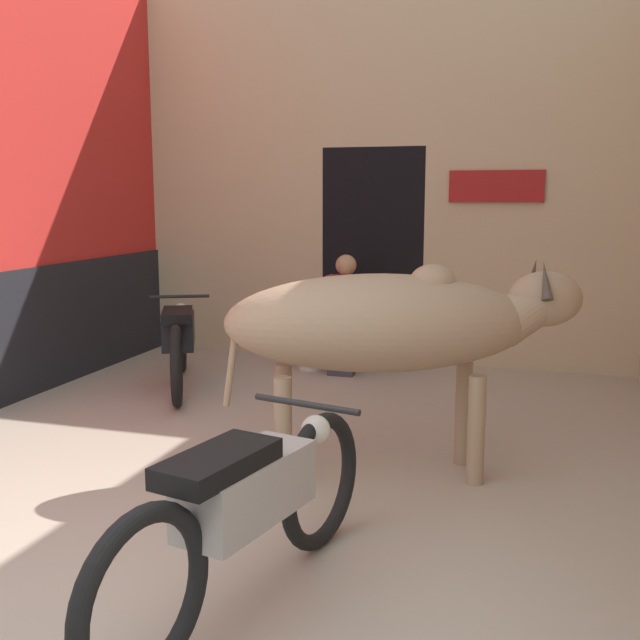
{
  "coord_description": "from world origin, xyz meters",
  "views": [
    {
      "loc": [
        1.76,
        -2.24,
        1.8
      ],
      "look_at": [
        0.3,
        2.5,
        0.96
      ],
      "focal_mm": 42.0,
      "sensor_mm": 36.0,
      "label": 1
    }
  ],
  "objects_px": {
    "motorcycle_near": "(247,506)",
    "plastic_stool": "(310,349)",
    "cow": "(392,324)",
    "shopkeeper_seated": "(345,312)",
    "motorcycle_far": "(179,339)"
  },
  "relations": [
    {
      "from": "cow",
      "to": "shopkeeper_seated",
      "type": "height_order",
      "value": "cow"
    },
    {
      "from": "motorcycle_near",
      "to": "motorcycle_far",
      "type": "xyz_separation_m",
      "value": [
        -2.06,
        3.3,
        0.0
      ]
    },
    {
      "from": "motorcycle_far",
      "to": "plastic_stool",
      "type": "bearing_deg",
      "value": 49.04
    },
    {
      "from": "shopkeeper_seated",
      "to": "plastic_stool",
      "type": "height_order",
      "value": "shopkeeper_seated"
    },
    {
      "from": "plastic_stool",
      "to": "motorcycle_far",
      "type": "bearing_deg",
      "value": -130.96
    },
    {
      "from": "cow",
      "to": "shopkeeper_seated",
      "type": "distance_m",
      "value": 2.82
    },
    {
      "from": "motorcycle_near",
      "to": "motorcycle_far",
      "type": "distance_m",
      "value": 3.89
    },
    {
      "from": "cow",
      "to": "plastic_stool",
      "type": "xyz_separation_m",
      "value": [
        -1.4,
        2.66,
        -0.78
      ]
    },
    {
      "from": "cow",
      "to": "motorcycle_far",
      "type": "xyz_separation_m",
      "value": [
        -2.33,
        1.58,
        -0.52
      ]
    },
    {
      "from": "motorcycle_near",
      "to": "motorcycle_far",
      "type": "height_order",
      "value": "motorcycle_far"
    },
    {
      "from": "shopkeeper_seated",
      "to": "plastic_stool",
      "type": "distance_m",
      "value": 0.57
    },
    {
      "from": "plastic_stool",
      "to": "cow",
      "type": "bearing_deg",
      "value": -62.19
    },
    {
      "from": "cow",
      "to": "plastic_stool",
      "type": "distance_m",
      "value": 3.1
    },
    {
      "from": "motorcycle_near",
      "to": "plastic_stool",
      "type": "xyz_separation_m",
      "value": [
        -1.12,
        4.38,
        -0.25
      ]
    },
    {
      "from": "cow",
      "to": "motorcycle_near",
      "type": "xyz_separation_m",
      "value": [
        -0.28,
        -1.72,
        -0.53
      ]
    }
  ]
}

